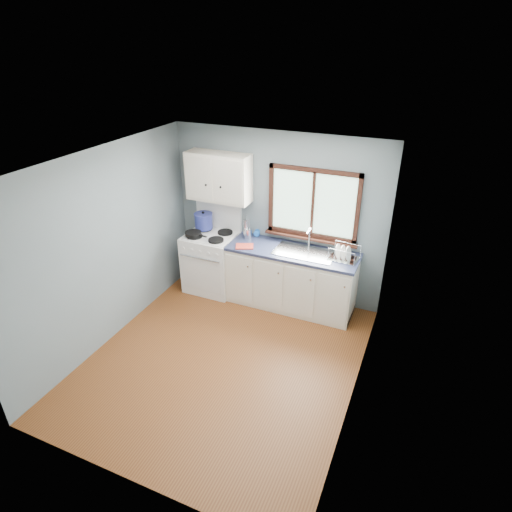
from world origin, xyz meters
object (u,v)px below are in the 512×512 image
at_px(sink, 304,256).
at_px(thermos, 246,229).
at_px(base_cabinets, 291,281).
at_px(skillet, 193,234).
at_px(gas_range, 212,260).
at_px(stockpot, 204,221).
at_px(dish_rack, 344,255).
at_px(utensil_crock, 248,233).

distance_m(sink, thermos, 0.99).
bearing_deg(base_cabinets, skillet, -173.12).
distance_m(gas_range, sink, 1.53).
relative_size(base_cabinets, stockpot, 6.33).
distance_m(base_cabinets, skillet, 1.62).
xyz_separation_m(skillet, stockpot, (0.02, 0.29, 0.10)).
height_order(gas_range, skillet, gas_range).
height_order(thermos, dish_rack, thermos).
relative_size(sink, utensil_crock, 2.31).
bearing_deg(skillet, thermos, 29.52).
height_order(sink, stockpot, stockpot).
bearing_deg(sink, dish_rack, 3.09).
bearing_deg(stockpot, sink, -3.74).
relative_size(sink, thermos, 2.92).
distance_m(gas_range, skillet, 0.55).
bearing_deg(skillet, sink, 12.16).
xyz_separation_m(gas_range, stockpot, (-0.18, 0.13, 0.59)).
height_order(gas_range, sink, gas_range).
height_order(stockpot, dish_rack, stockpot).
height_order(stockpot, thermos, stockpot).
bearing_deg(dish_rack, skillet, -168.72).
distance_m(stockpot, dish_rack, 2.21).
xyz_separation_m(sink, stockpot, (-1.66, 0.11, 0.22)).
bearing_deg(thermos, sink, -7.77).
bearing_deg(utensil_crock, stockpot, -178.45).
relative_size(sink, skillet, 2.21).
relative_size(base_cabinets, utensil_crock, 5.08).
height_order(skillet, dish_rack, dish_rack).
relative_size(skillet, dish_rack, 0.93).
xyz_separation_m(utensil_crock, dish_rack, (1.47, -0.10, -0.02)).
relative_size(utensil_crock, thermos, 1.26).
xyz_separation_m(utensil_crock, thermos, (-0.04, 0.00, 0.07)).
distance_m(gas_range, utensil_crock, 0.76).
bearing_deg(utensil_crock, sink, -7.90).
bearing_deg(dish_rack, utensil_crock, -177.98).
bearing_deg(dish_rack, base_cabinets, -171.83).
bearing_deg(stockpot, dish_rack, -2.06).
relative_size(thermos, dish_rack, 0.71).
relative_size(gas_range, skillet, 3.58).
distance_m(base_cabinets, sink, 0.48).
distance_m(skillet, dish_rack, 2.23).
distance_m(skillet, thermos, 0.79).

